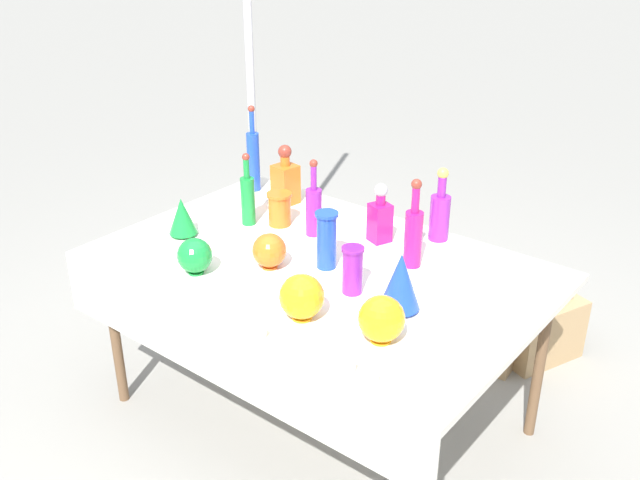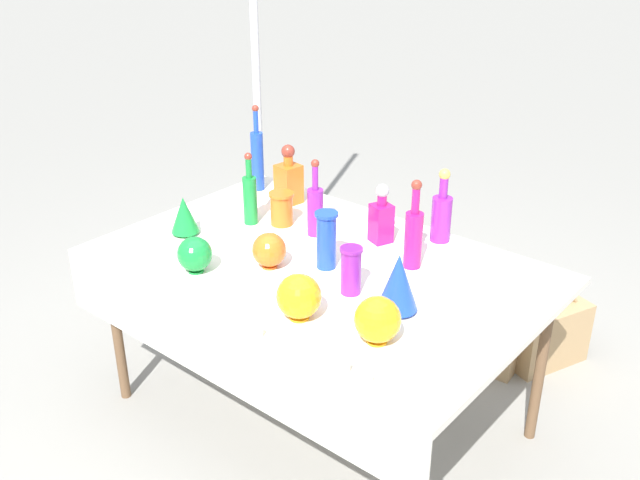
{
  "view_description": "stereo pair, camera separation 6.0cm",
  "coord_description": "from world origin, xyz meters",
  "px_view_note": "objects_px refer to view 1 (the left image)",
  "views": [
    {
      "loc": [
        1.55,
        -1.96,
        2.07
      ],
      "look_at": [
        0.0,
        0.0,
        0.86
      ],
      "focal_mm": 40.0,
      "sensor_mm": 36.0,
      "label": 1
    },
    {
      "loc": [
        1.6,
        -1.92,
        2.07
      ],
      "look_at": [
        0.0,
        0.0,
        0.86
      ],
      "focal_mm": 40.0,
      "sensor_mm": 36.0,
      "label": 2
    }
  ],
  "objects_px": {
    "tall_bottle_1": "(248,197)",
    "square_decanter_1": "(380,217)",
    "tall_bottle_3": "(440,213)",
    "round_bowl_1": "(195,256)",
    "slender_vase_0": "(280,208)",
    "canopy_pole": "(251,100)",
    "round_bowl_0": "(382,319)",
    "round_bowl_3": "(302,297)",
    "cardboard_box_behind_left": "(519,315)",
    "round_bowl_2": "(269,251)",
    "tall_bottle_2": "(413,234)",
    "tall_bottle_4": "(314,208)",
    "tall_bottle_0": "(253,158)",
    "fluted_vase_0": "(401,281)",
    "square_decanter_0": "(285,180)",
    "slender_vase_2": "(327,238)",
    "slender_vase_1": "(353,269)",
    "fluted_vase_1": "(182,216)",
    "cardboard_box_behind_right": "(478,316)"
  },
  "relations": [
    {
      "from": "slender_vase_0",
      "to": "fluted_vase_0",
      "type": "relative_size",
      "value": 0.67
    },
    {
      "from": "tall_bottle_2",
      "to": "slender_vase_1",
      "type": "xyz_separation_m",
      "value": [
        -0.06,
        -0.32,
        -0.04
      ]
    },
    {
      "from": "square_decanter_1",
      "to": "slender_vase_0",
      "type": "bearing_deg",
      "value": -162.73
    },
    {
      "from": "fluted_vase_1",
      "to": "canopy_pole",
      "type": "xyz_separation_m",
      "value": [
        -0.47,
        0.94,
        0.23
      ]
    },
    {
      "from": "round_bowl_2",
      "to": "round_bowl_1",
      "type": "bearing_deg",
      "value": -132.68
    },
    {
      "from": "square_decanter_0",
      "to": "slender_vase_2",
      "type": "height_order",
      "value": "square_decanter_0"
    },
    {
      "from": "slender_vase_1",
      "to": "fluted_vase_0",
      "type": "height_order",
      "value": "fluted_vase_0"
    },
    {
      "from": "slender_vase_0",
      "to": "square_decanter_1",
      "type": "bearing_deg",
      "value": 17.27
    },
    {
      "from": "fluted_vase_1",
      "to": "round_bowl_2",
      "type": "xyz_separation_m",
      "value": [
        0.49,
        0.01,
        -0.01
      ]
    },
    {
      "from": "round_bowl_2",
      "to": "square_decanter_0",
      "type": "bearing_deg",
      "value": 125.38
    },
    {
      "from": "tall_bottle_2",
      "to": "round_bowl_2",
      "type": "bearing_deg",
      "value": -139.66
    },
    {
      "from": "fluted_vase_1",
      "to": "round_bowl_3",
      "type": "bearing_deg",
      "value": -13.59
    },
    {
      "from": "canopy_pole",
      "to": "fluted_vase_1",
      "type": "bearing_deg",
      "value": -63.29
    },
    {
      "from": "tall_bottle_0",
      "to": "fluted_vase_0",
      "type": "height_order",
      "value": "tall_bottle_0"
    },
    {
      "from": "slender_vase_2",
      "to": "fluted_vase_0",
      "type": "xyz_separation_m",
      "value": [
        0.4,
        -0.1,
        -0.01
      ]
    },
    {
      "from": "tall_bottle_0",
      "to": "round_bowl_0",
      "type": "bearing_deg",
      "value": -30.21
    },
    {
      "from": "round_bowl_0",
      "to": "canopy_pole",
      "type": "relative_size",
      "value": 0.06
    },
    {
      "from": "tall_bottle_1",
      "to": "round_bowl_0",
      "type": "xyz_separation_m",
      "value": [
        0.98,
        -0.41,
        -0.04
      ]
    },
    {
      "from": "round_bowl_0",
      "to": "round_bowl_3",
      "type": "bearing_deg",
      "value": -169.67
    },
    {
      "from": "tall_bottle_4",
      "to": "cardboard_box_behind_left",
      "type": "xyz_separation_m",
      "value": [
        0.61,
        0.89,
        -0.72
      ]
    },
    {
      "from": "slender_vase_0",
      "to": "round_bowl_3",
      "type": "bearing_deg",
      "value": -43.17
    },
    {
      "from": "square_decanter_1",
      "to": "fluted_vase_1",
      "type": "xyz_separation_m",
      "value": [
        -0.69,
        -0.48,
        -0.02
      ]
    },
    {
      "from": "slender_vase_0",
      "to": "cardboard_box_behind_right",
      "type": "xyz_separation_m",
      "value": [
        0.65,
        0.74,
        -0.67
      ]
    },
    {
      "from": "slender_vase_1",
      "to": "tall_bottle_2",
      "type": "bearing_deg",
      "value": 79.34
    },
    {
      "from": "tall_bottle_2",
      "to": "tall_bottle_4",
      "type": "relative_size",
      "value": 1.07
    },
    {
      "from": "round_bowl_0",
      "to": "slender_vase_2",
      "type": "bearing_deg",
      "value": 146.92
    },
    {
      "from": "tall_bottle_2",
      "to": "canopy_pole",
      "type": "height_order",
      "value": "canopy_pole"
    },
    {
      "from": "tall_bottle_2",
      "to": "fluted_vase_1",
      "type": "bearing_deg",
      "value": -157.96
    },
    {
      "from": "round_bowl_1",
      "to": "cardboard_box_behind_right",
      "type": "relative_size",
      "value": 0.28
    },
    {
      "from": "tall_bottle_4",
      "to": "canopy_pole",
      "type": "relative_size",
      "value": 0.13
    },
    {
      "from": "tall_bottle_2",
      "to": "slender_vase_0",
      "type": "height_order",
      "value": "tall_bottle_2"
    },
    {
      "from": "cardboard_box_behind_left",
      "to": "slender_vase_1",
      "type": "bearing_deg",
      "value": -99.11
    },
    {
      "from": "slender_vase_2",
      "to": "fluted_vase_0",
      "type": "bearing_deg",
      "value": -13.51
    },
    {
      "from": "square_decanter_1",
      "to": "fluted_vase_0",
      "type": "relative_size",
      "value": 1.16
    },
    {
      "from": "tall_bottle_1",
      "to": "square_decanter_1",
      "type": "height_order",
      "value": "tall_bottle_1"
    },
    {
      "from": "tall_bottle_1",
      "to": "tall_bottle_3",
      "type": "relative_size",
      "value": 1.03
    },
    {
      "from": "cardboard_box_behind_left",
      "to": "tall_bottle_3",
      "type": "bearing_deg",
      "value": -105.9
    },
    {
      "from": "cardboard_box_behind_left",
      "to": "round_bowl_1",
      "type": "bearing_deg",
      "value": -117.36
    },
    {
      "from": "round_bowl_1",
      "to": "cardboard_box_behind_right",
      "type": "bearing_deg",
      "value": 64.93
    },
    {
      "from": "slender_vase_2",
      "to": "cardboard_box_behind_right",
      "type": "distance_m",
      "value": 1.2
    },
    {
      "from": "tall_bottle_3",
      "to": "round_bowl_1",
      "type": "relative_size",
      "value": 2.22
    },
    {
      "from": "slender_vase_0",
      "to": "round_bowl_0",
      "type": "relative_size",
      "value": 0.92
    },
    {
      "from": "square_decanter_1",
      "to": "slender_vase_1",
      "type": "height_order",
      "value": "square_decanter_1"
    },
    {
      "from": "square_decanter_1",
      "to": "cardboard_box_behind_right",
      "type": "xyz_separation_m",
      "value": [
        0.21,
        0.61,
        -0.7
      ]
    },
    {
      "from": "tall_bottle_0",
      "to": "cardboard_box_behind_left",
      "type": "xyz_separation_m",
      "value": [
        1.17,
        0.67,
        -0.77
      ]
    },
    {
      "from": "tall_bottle_2",
      "to": "slender_vase_2",
      "type": "xyz_separation_m",
      "value": [
        -0.25,
        -0.22,
        -0.01
      ]
    },
    {
      "from": "round_bowl_3",
      "to": "round_bowl_2",
      "type": "bearing_deg",
      "value": 148.25
    },
    {
      "from": "round_bowl_1",
      "to": "canopy_pole",
      "type": "distance_m",
      "value": 1.4
    },
    {
      "from": "slender_vase_0",
      "to": "canopy_pole",
      "type": "relative_size",
      "value": 0.06
    },
    {
      "from": "square_decanter_0",
      "to": "round_bowl_3",
      "type": "bearing_deg",
      "value": -46.05
    }
  ]
}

